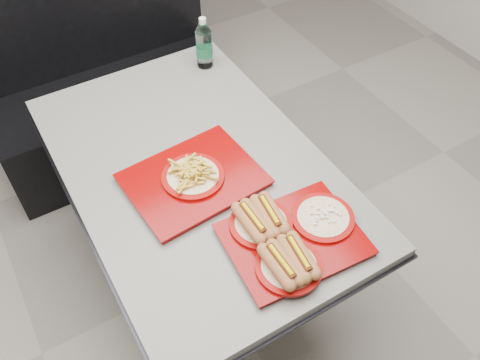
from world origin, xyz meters
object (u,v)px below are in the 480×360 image
tray_far (193,177)px  water_bottle (204,46)px  diner_table (198,194)px  booth_bench (108,85)px  tray_near (288,237)px

tray_far → water_bottle: size_ratio=2.07×
diner_table → water_bottle: bearing=58.6°
tray_far → water_bottle: bearing=58.5°
diner_table → booth_bench: (0.00, 1.09, -0.18)m
diner_table → tray_near: tray_near is taller
tray_near → tray_far: (-0.14, 0.40, -0.01)m
tray_near → diner_table: bearing=102.0°
water_bottle → tray_far: bearing=-121.5°
diner_table → tray_far: (-0.04, -0.07, 0.19)m
booth_bench → tray_far: bearing=-92.2°
booth_bench → tray_far: 1.22m
diner_table → tray_far: size_ratio=2.89×
diner_table → tray_near: (0.10, -0.47, 0.20)m
diner_table → tray_far: bearing=-122.1°
water_bottle → tray_near: bearing=-102.9°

